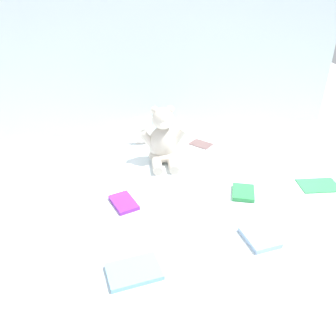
{
  "coord_description": "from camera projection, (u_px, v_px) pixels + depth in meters",
  "views": [
    {
      "loc": [
        -0.15,
        -1.12,
        0.71
      ],
      "look_at": [
        0.01,
        -0.1,
        0.1
      ],
      "focal_mm": 37.75,
      "sensor_mm": 36.0,
      "label": 1
    }
  ],
  "objects": [
    {
      "name": "book_case_4",
      "position": [
        144.0,
        130.0,
        1.55
      ],
      "size": [
        0.08,
        0.04,
        0.13
      ],
      "primitive_type": "cube",
      "rotation": [
        0.11,
        0.0,
        -0.1
      ],
      "color": "white",
      "rests_on": "ground_plane"
    },
    {
      "name": "backdrop_drape",
      "position": [
        147.0,
        47.0,
        1.51
      ],
      "size": [
        1.75,
        0.03,
        0.77
      ],
      "primitive_type": "cube",
      "color": "silver",
      "rests_on": "ground_plane"
    },
    {
      "name": "book_case_1",
      "position": [
        134.0,
        272.0,
        0.92
      ],
      "size": [
        0.15,
        0.12,
        0.01
      ],
      "primitive_type": "cube",
      "rotation": [
        0.0,
        0.0,
        1.75
      ],
      "color": "#71A6CA",
      "rests_on": "ground_plane"
    },
    {
      "name": "book_case_5",
      "position": [
        119.0,
        143.0,
        1.57
      ],
      "size": [
        0.13,
        0.13,
        0.01
      ],
      "primitive_type": "cube",
      "rotation": [
        0.0,
        0.0,
        4.1
      ],
      "color": "white",
      "rests_on": "ground_plane"
    },
    {
      "name": "book_case_7",
      "position": [
        201.0,
        144.0,
        1.57
      ],
      "size": [
        0.11,
        0.11,
        0.01
      ],
      "primitive_type": "cube",
      "rotation": [
        0.0,
        0.0,
        3.92
      ],
      "color": "brown",
      "rests_on": "ground_plane"
    },
    {
      "name": "book_case_2",
      "position": [
        319.0,
        185.0,
        1.28
      ],
      "size": [
        0.15,
        0.1,
        0.01
      ],
      "primitive_type": "cube",
      "rotation": [
        0.0,
        0.0,
        4.64
      ],
      "color": "#379756",
      "rests_on": "ground_plane"
    },
    {
      "name": "book_case_0",
      "position": [
        124.0,
        203.0,
        1.18
      ],
      "size": [
        0.1,
        0.13,
        0.01
      ],
      "primitive_type": "cube",
      "rotation": [
        0.0,
        0.0,
        3.49
      ],
      "color": "purple",
      "rests_on": "ground_plane"
    },
    {
      "name": "teddy_bear",
      "position": [
        163.0,
        142.0,
        1.4
      ],
      "size": [
        0.19,
        0.17,
        0.23
      ],
      "rotation": [
        0.0,
        0.0,
        -0.04
      ],
      "color": "beige",
      "rests_on": "ground_plane"
    },
    {
      "name": "ground_plane",
      "position": [
        162.0,
        178.0,
        1.33
      ],
      "size": [
        3.2,
        3.2,
        0.0
      ],
      "primitive_type": "plane",
      "color": "silver"
    },
    {
      "name": "book_case_6",
      "position": [
        243.0,
        193.0,
        1.23
      ],
      "size": [
        0.1,
        0.12,
        0.02
      ],
      "primitive_type": "cube",
      "rotation": [
        0.0,
        0.0,
        2.81
      ],
      "color": "#2E924A",
      "rests_on": "ground_plane"
    },
    {
      "name": "book_case_3",
      "position": [
        260.0,
        237.0,
        1.03
      ],
      "size": [
        0.1,
        0.12,
        0.02
      ],
      "primitive_type": "cube",
      "rotation": [
        0.0,
        0.0,
        0.16
      ],
      "color": "#8BABCD",
      "rests_on": "ground_plane"
    }
  ]
}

